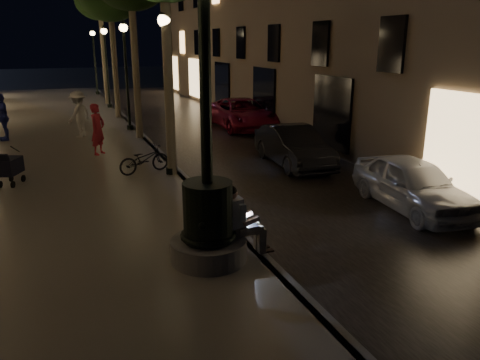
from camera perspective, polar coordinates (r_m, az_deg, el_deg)
name	(u,v)px	position (r m, az deg, el deg)	size (l,w,h in m)	color
ground	(141,137)	(21.24, -11.99, 5.10)	(120.00, 120.00, 0.00)	black
cobble_lane	(206,133)	(21.91, -4.22, 5.79)	(6.00, 45.00, 0.02)	black
promenade	(43,142)	(20.97, -22.85, 4.29)	(8.00, 45.00, 0.20)	slate
curb_strip	(141,135)	(21.22, -12.01, 5.37)	(0.25, 45.00, 0.20)	#59595B
fountain_lamppost	(208,208)	(8.44, -3.94, -3.46)	(1.40, 1.40, 5.21)	#59595B
seated_man_laptop	(240,218)	(8.73, -0.05, -4.71)	(1.02, 0.35, 1.39)	gray
tree_far	(99,1)	(31.81, -16.77, 20.14)	(3.00, 3.00, 7.50)	#6B604C
lamp_curb_a	(166,72)	(13.94, -8.97, 12.85)	(0.36, 0.36, 4.81)	black
lamp_curb_b	(126,61)	(21.80, -13.77, 13.87)	(0.36, 0.36, 4.81)	black
lamp_curb_c	(106,56)	(29.74, -16.04, 14.31)	(0.36, 0.36, 4.81)	black
lamp_curb_d	(94,53)	(37.70, -17.35, 14.56)	(0.36, 0.36, 4.81)	black
stroller	(10,166)	(14.55, -26.27, 1.50)	(0.71, 1.05, 1.08)	black
car_front	(413,184)	(12.50, 20.32, -0.44)	(1.55, 3.86, 1.32)	#A4A6AB
car_second	(293,146)	(15.98, 6.52, 4.11)	(1.42, 4.09, 1.35)	black
car_third	(242,113)	(22.94, 0.23, 8.11)	(2.37, 5.14, 1.43)	maroon
pedestrian_red	(98,129)	(17.36, -16.96, 5.93)	(0.66, 0.43, 1.81)	red
pedestrian_white	(79,114)	(20.88, -19.05, 7.60)	(1.24, 0.71, 1.92)	silver
pedestrian_blue	(3,117)	(21.35, -26.95, 6.86)	(1.11, 0.46, 1.89)	navy
bicycle	(144,159)	(14.60, -11.61, 2.49)	(0.57, 1.62, 0.85)	black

